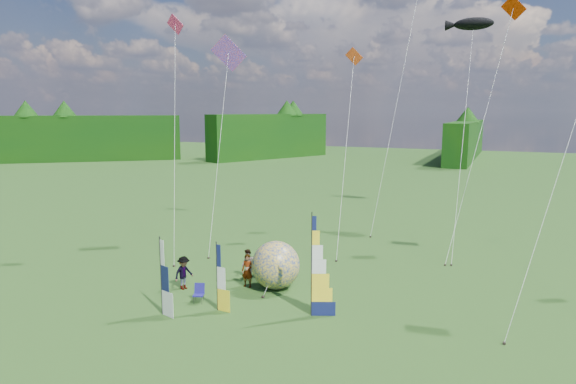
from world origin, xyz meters
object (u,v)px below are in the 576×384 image
at_px(spectator_b, 248,264).
at_px(camp_chair, 199,294).
at_px(side_banner_far, 161,277).
at_px(spectator_d, 264,261).
at_px(spectator_a, 247,271).
at_px(spectator_c, 184,273).
at_px(feather_banner_main, 312,267).
at_px(kite_whale, 465,116).
at_px(bol_inflatable, 276,265).
at_px(side_banner_left, 217,278).

bearing_deg(spectator_b, camp_chair, -63.20).
bearing_deg(side_banner_far, spectator_d, 93.21).
xyz_separation_m(spectator_a, spectator_d, (-0.09, 2.18, -0.06)).
relative_size(spectator_b, camp_chair, 1.79).
height_order(side_banner_far, spectator_d, side_banner_far).
bearing_deg(spectator_b, spectator_a, -29.48).
height_order(side_banner_far, spectator_c, side_banner_far).
xyz_separation_m(feather_banner_main, camp_chair, (-5.59, -0.71, -1.86)).
bearing_deg(spectator_b, side_banner_far, -67.94).
distance_m(side_banner_far, spectator_b, 6.25).
bearing_deg(kite_whale, side_banner_far, -116.52).
xyz_separation_m(bol_inflatable, spectator_c, (-4.36, -2.03, -0.39)).
distance_m(side_banner_far, bol_inflatable, 6.22).
relative_size(side_banner_left, spectator_a, 1.80).
xyz_separation_m(spectator_c, spectator_d, (2.81, 3.81, -0.05)).
height_order(side_banner_left, spectator_b, side_banner_left).
xyz_separation_m(spectator_b, spectator_d, (0.53, 0.98, -0.00)).
xyz_separation_m(feather_banner_main, spectator_b, (-5.11, 3.47, -1.49)).
relative_size(feather_banner_main, spectator_d, 2.81).
xyz_separation_m(feather_banner_main, bol_inflatable, (-3.02, 2.67, -1.06)).
bearing_deg(camp_chair, side_banner_left, -38.27).
relative_size(spectator_b, kite_whale, 0.09).
bearing_deg(feather_banner_main, bol_inflatable, 115.38).
bearing_deg(side_banner_left, camp_chair, 165.94).
distance_m(side_banner_left, spectator_c, 3.67).
relative_size(feather_banner_main, spectator_a, 2.63).
height_order(camp_chair, kite_whale, kite_whale).
xyz_separation_m(spectator_b, spectator_c, (-2.28, -2.83, 0.05)).
xyz_separation_m(spectator_a, camp_chair, (-1.10, -2.98, -0.42)).
xyz_separation_m(spectator_d, camp_chair, (-1.01, -5.16, -0.36)).
relative_size(side_banner_far, spectator_b, 2.13).
bearing_deg(bol_inflatable, side_banner_far, -122.09).
bearing_deg(side_banner_left, spectator_d, 97.40).
distance_m(feather_banner_main, kite_whale, 19.04).
height_order(spectator_d, kite_whale, kite_whale).
bearing_deg(spectator_b, spectator_d, 95.11).
distance_m(feather_banner_main, spectator_b, 6.35).
bearing_deg(feather_banner_main, spectator_b, 122.60).
distance_m(spectator_b, spectator_c, 3.64).
bearing_deg(side_banner_far, spectator_c, 125.42).
distance_m(feather_banner_main, side_banner_far, 6.85).
xyz_separation_m(side_banner_left, kite_whale, (8.99, 18.38, 7.28)).
relative_size(spectator_c, camp_chair, 1.89).
height_order(spectator_a, kite_whale, kite_whale).
xyz_separation_m(feather_banner_main, spectator_c, (-7.39, 0.64, -1.45)).
height_order(side_banner_far, bol_inflatable, side_banner_far).
bearing_deg(spectator_a, spectator_b, 116.09).
distance_m(bol_inflatable, spectator_d, 2.41).
distance_m(feather_banner_main, spectator_a, 5.23).
bearing_deg(spectator_d, bol_inflatable, 146.76).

